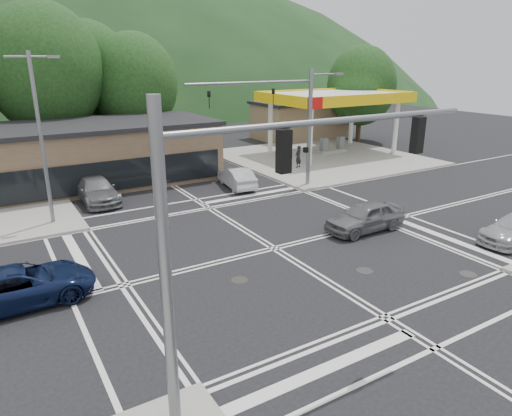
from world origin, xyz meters
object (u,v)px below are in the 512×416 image
car_queue_b (192,155)px  pedestrian (298,157)px  car_queue_a (237,177)px  car_northbound (96,190)px  car_blue_west (20,286)px  car_grey_center (365,216)px

car_queue_b → pedestrian: size_ratio=2.69×
car_queue_a → pedestrian: 7.26m
car_northbound → pedestrian: pedestrian is taller
car_blue_west → car_queue_a: size_ratio=1.22×
car_blue_west → car_northbound: size_ratio=1.01×
car_queue_b → car_northbound: (-9.38, -6.65, -0.06)m
car_grey_center → car_queue_a: bearing=-171.4°
car_queue_b → car_northbound: 11.50m
car_grey_center → pedestrian: 14.09m
car_grey_center → car_northbound: bearing=-139.2°
car_queue_a → pedestrian: (6.91, 2.21, 0.33)m
car_queue_b → pedestrian: 9.06m
car_northbound → pedestrian: (16.09, 0.57, 0.28)m
car_grey_center → pedestrian: (5.22, 13.09, 0.27)m
car_blue_west → car_northbound: 12.74m
car_queue_a → pedestrian: pedestrian is taller
car_blue_west → car_queue_a: car_blue_west is taller
car_queue_b → car_northbound: car_queue_b is taller
car_blue_west → car_queue_a: (14.47, 9.95, -0.02)m
car_queue_b → pedestrian: pedestrian is taller
car_queue_a → pedestrian: bearing=-153.8°
car_queue_a → car_northbound: bearing=-1.6°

